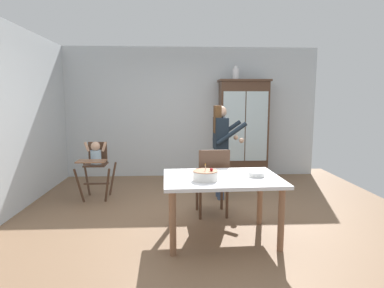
# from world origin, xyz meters

# --- Properties ---
(ground_plane) EXTENTS (6.24, 6.24, 0.00)m
(ground_plane) POSITION_xyz_m (0.00, 0.00, 0.00)
(ground_plane) COLOR brown
(wall_back) EXTENTS (5.32, 0.06, 2.70)m
(wall_back) POSITION_xyz_m (0.00, 2.63, 1.35)
(wall_back) COLOR silver
(wall_back) RESTS_ON ground_plane
(china_cabinet) EXTENTS (1.03, 0.48, 2.03)m
(china_cabinet) POSITION_xyz_m (1.07, 2.37, 1.02)
(china_cabinet) COLOR #4C3323
(china_cabinet) RESTS_ON ground_plane
(ceramic_vase) EXTENTS (0.13, 0.13, 0.27)m
(ceramic_vase) POSITION_xyz_m (0.90, 2.37, 2.14)
(ceramic_vase) COLOR white
(ceramic_vase) RESTS_ON china_cabinet
(high_chair_with_toddler) EXTENTS (0.58, 0.68, 0.95)m
(high_chair_with_toddler) POSITION_xyz_m (-1.62, 1.06, 0.65)
(high_chair_with_toddler) COLOR #4C3323
(high_chair_with_toddler) RESTS_ON ground_plane
(adult_person) EXTENTS (0.51, 0.49, 1.53)m
(adult_person) POSITION_xyz_m (0.42, 0.98, 0.97)
(adult_person) COLOR #33425B
(adult_person) RESTS_ON ground_plane
(dining_table) EXTENTS (1.37, 0.99, 0.74)m
(dining_table) POSITION_xyz_m (0.22, -0.55, 0.64)
(dining_table) COLOR silver
(dining_table) RESTS_ON ground_plane
(birthday_cake) EXTENTS (0.28, 0.28, 0.19)m
(birthday_cake) POSITION_xyz_m (0.01, -0.70, 0.79)
(birthday_cake) COLOR white
(birthday_cake) RESTS_ON dining_table
(serving_bowl) EXTENTS (0.18, 0.18, 0.05)m
(serving_bowl) POSITION_xyz_m (0.62, -0.56, 0.77)
(serving_bowl) COLOR silver
(serving_bowl) RESTS_ON dining_table
(dining_chair_far_side) EXTENTS (0.46, 0.46, 0.96)m
(dining_chair_far_side) POSITION_xyz_m (0.19, 0.14, 0.56)
(dining_chair_far_side) COLOR #4C3323
(dining_chair_far_side) RESTS_ON ground_plane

